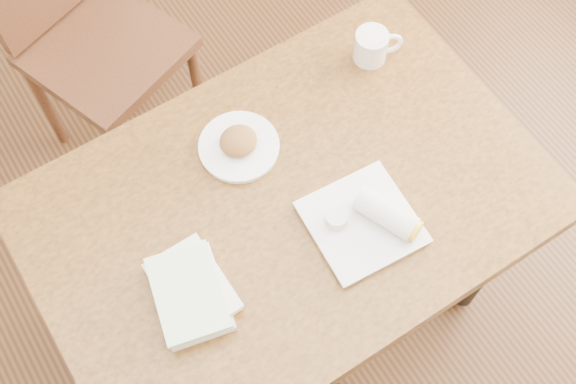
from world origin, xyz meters
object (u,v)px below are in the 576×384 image
table (288,217)px  plate_burrito (370,220)px  plate_scone (239,145)px  coffee_mug (373,46)px  book_stack (191,292)px  chair_far (80,21)px

table → plate_burrito: size_ratio=4.73×
plate_scone → coffee_mug: 0.43m
table → book_stack: book_stack is taller
table → plate_scone: size_ratio=6.06×
table → plate_scone: (-0.02, 0.18, 0.11)m
table → plate_burrito: bearing=-50.2°
chair_far → coffee_mug: 0.91m
book_stack → plate_burrito: bearing=-9.3°
chair_far → plate_burrito: bearing=-75.9°
table → chair_far: chair_far is taller
table → plate_burrito: (0.12, -0.15, 0.11)m
table → book_stack: (-0.30, -0.08, 0.11)m
plate_scone → table: bearing=-83.1°
plate_scone → book_stack: bearing=-136.7°
table → plate_scone: 0.21m
coffee_mug → book_stack: bearing=-156.1°
table → chair_far: bearing=99.0°
plate_burrito → chair_far: bearing=104.1°
coffee_mug → plate_burrito: size_ratio=0.49×
plate_burrito → book_stack: (-0.42, 0.07, 0.00)m
plate_burrito → coffee_mug: bearing=53.7°
plate_scone → book_stack: size_ratio=0.83×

